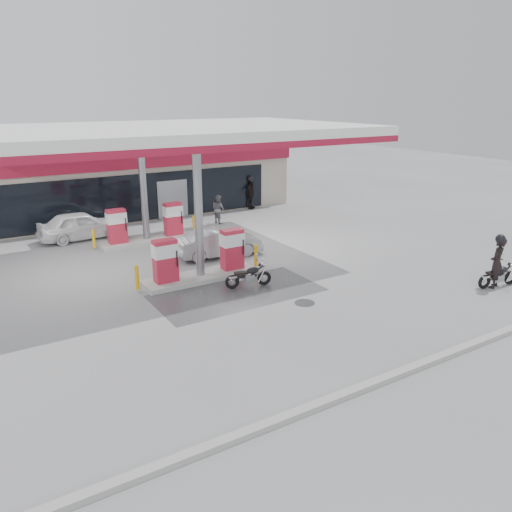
{
  "coord_description": "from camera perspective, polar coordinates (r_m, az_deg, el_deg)",
  "views": [
    {
      "loc": [
        -7.65,
        -14.52,
        6.73
      ],
      "look_at": [
        1.38,
        0.16,
        1.2
      ],
      "focal_mm": 35.0,
      "sensor_mm": 36.0,
      "label": 1
    }
  ],
  "objects": [
    {
      "name": "ground",
      "position": [
        17.74,
        -3.53,
        -4.55
      ],
      "size": [
        90.0,
        90.0,
        0.0
      ],
      "primitive_type": "plane",
      "color": "gray",
      "rests_on": "ground"
    },
    {
      "name": "store_building",
      "position": [
        31.76,
        -17.47,
        8.43
      ],
      "size": [
        22.0,
        8.22,
        4.0
      ],
      "color": "#B8AF9A",
      "rests_on": "ground"
    },
    {
      "name": "parked_motorcycle",
      "position": [
        18.37,
        -0.79,
        -2.36
      ],
      "size": [
        1.76,
        0.77,
        0.91
      ],
      "rotation": [
        0.0,
        0.0,
        -0.23
      ],
      "color": "black",
      "rests_on": "ground"
    },
    {
      "name": "biker_main",
      "position": [
        20.17,
        25.82,
        -0.7
      ],
      "size": [
        0.81,
        0.68,
        1.9
      ],
      "primitive_type": "imported",
      "rotation": [
        0.0,
        0.0,
        3.52
      ],
      "color": "black",
      "rests_on": "ground"
    },
    {
      "name": "pump_island_far",
      "position": [
        24.53,
        -12.44,
        3.16
      ],
      "size": [
        5.14,
        1.3,
        1.78
      ],
      "color": "#9E9E99",
      "rests_on": "ground"
    },
    {
      "name": "main_motorcycle",
      "position": [
        20.47,
        25.98,
        -2.08
      ],
      "size": [
        1.77,
        0.74,
        0.92
      ],
      "rotation": [
        0.0,
        0.0,
        -0.19
      ],
      "color": "black",
      "rests_on": "ground"
    },
    {
      "name": "canopy",
      "position": [
        21.02,
        -10.45,
        13.52
      ],
      "size": [
        16.0,
        10.02,
        5.51
      ],
      "color": "silver",
      "rests_on": "ground"
    },
    {
      "name": "kerb",
      "position": [
        12.62,
        12.17,
        -14.49
      ],
      "size": [
        28.0,
        0.25,
        0.15
      ],
      "primitive_type": "cube",
      "color": "gray",
      "rests_on": "ground"
    },
    {
      "name": "attendant",
      "position": [
        27.72,
        -4.32,
        5.38
      ],
      "size": [
        0.72,
        0.86,
        1.59
      ],
      "primitive_type": "imported",
      "rotation": [
        0.0,
        0.0,
        1.74
      ],
      "color": "#5E5E63",
      "rests_on": "ground"
    },
    {
      "name": "sedan_white",
      "position": [
        25.96,
        -19.34,
        3.33
      ],
      "size": [
        4.15,
        1.81,
        1.39
      ],
      "primitive_type": "imported",
      "rotation": [
        0.0,
        0.0,
        1.61
      ],
      "color": "white",
      "rests_on": "ground"
    },
    {
      "name": "drain_cover",
      "position": [
        17.18,
        5.58,
        -5.35
      ],
      "size": [
        0.7,
        0.7,
        0.01
      ],
      "primitive_type": "cylinder",
      "color": "#38383A",
      "rests_on": "ground"
    },
    {
      "name": "wet_patch",
      "position": [
        17.96,
        -2.12,
        -4.23
      ],
      "size": [
        6.0,
        3.0,
        0.0
      ],
      "primitive_type": "cube",
      "color": "#4C4C4F",
      "rests_on": "ground"
    },
    {
      "name": "hatchback_silver",
      "position": [
        21.91,
        -4.27,
        1.54
      ],
      "size": [
        3.87,
        1.7,
        1.24
      ],
      "primitive_type": "imported",
      "rotation": [
        0.0,
        0.0,
        1.47
      ],
      "color": "#9FA0A6",
      "rests_on": "ground"
    },
    {
      "name": "parked_car_right",
      "position": [
        31.6,
        -8.4,
        6.44
      ],
      "size": [
        4.84,
        3.53,
        1.22
      ],
      "primitive_type": "imported",
      "rotation": [
        0.0,
        0.0,
        1.19
      ],
      "color": "#151948",
      "rests_on": "ground"
    },
    {
      "name": "biker_walking",
      "position": [
        31.22,
        -0.63,
        7.16
      ],
      "size": [
        1.18,
        1.07,
        1.93
      ],
      "primitive_type": "imported",
      "rotation": [
        0.0,
        0.0,
        0.67
      ],
      "color": "black",
      "rests_on": "ground"
    },
    {
      "name": "pump_island_near",
      "position": [
        19.17,
        -6.4,
        -0.63
      ],
      "size": [
        5.14,
        1.3,
        1.78
      ],
      "color": "#9E9E99",
      "rests_on": "ground"
    }
  ]
}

